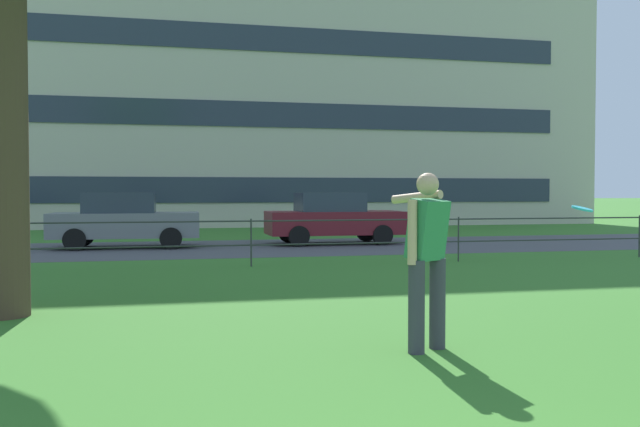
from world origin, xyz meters
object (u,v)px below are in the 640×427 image
object	(u,v)px
person_thrower	(426,255)
car_maroon_center	(333,218)
car_grey_left	(124,220)
apartment_building_background	(264,58)
frisbee	(582,209)

from	to	relation	value
person_thrower	car_maroon_center	world-z (taller)	person_thrower
car_grey_left	apartment_building_background	xyz separation A→B (m)	(6.13, 15.20, 7.65)
person_thrower	car_grey_left	size ratio (longest dim) A/B	0.43
car_grey_left	car_maroon_center	bearing A→B (deg)	0.36
car_maroon_center	apartment_building_background	xyz separation A→B (m)	(0.12, 15.17, 7.65)
car_grey_left	apartment_building_background	distance (m)	18.09
person_thrower	car_maroon_center	size ratio (longest dim) A/B	0.44
car_maroon_center	person_thrower	bearing A→B (deg)	-100.14
person_thrower	car_maroon_center	bearing A→B (deg)	79.86
frisbee	car_grey_left	distance (m)	13.45
frisbee	car_maroon_center	xyz separation A→B (m)	(-0.38, 11.86, -0.56)
frisbee	apartment_building_background	world-z (taller)	apartment_building_background
frisbee	apartment_building_background	distance (m)	27.94
person_thrower	frisbee	world-z (taller)	person_thrower
frisbee	car_grey_left	xyz separation A→B (m)	(-6.39, 11.82, -0.56)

